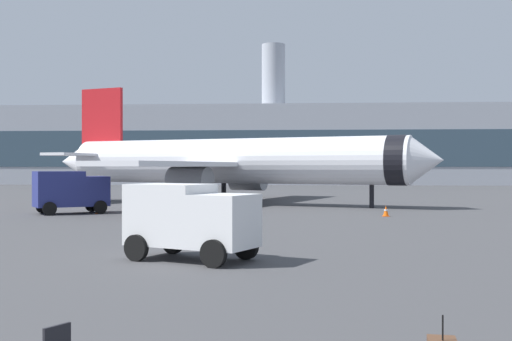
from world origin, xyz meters
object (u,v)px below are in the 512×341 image
(cargo_van, at_px, (190,218))
(safety_cone_far, at_px, (101,204))
(service_truck, at_px, (70,190))
(safety_cone_mid, at_px, (99,209))
(safety_cone_near, at_px, (386,211))
(airplane_at_gate, at_px, (230,161))

(cargo_van, xyz_separation_m, safety_cone_far, (-11.67, 27.11, -1.12))
(service_truck, xyz_separation_m, safety_cone_mid, (1.94, 0.22, -1.28))
(service_truck, distance_m, cargo_van, 24.18)
(safety_cone_near, height_order, safety_cone_far, safety_cone_near)
(service_truck, relative_size, cargo_van, 1.08)
(service_truck, height_order, safety_cone_far, service_truck)
(safety_cone_far, bearing_deg, cargo_van, -66.71)
(cargo_van, relative_size, safety_cone_mid, 7.31)
(cargo_van, relative_size, safety_cone_near, 6.82)
(safety_cone_far, bearing_deg, service_truck, -92.16)
(safety_cone_mid, distance_m, safety_cone_far, 6.08)
(safety_cone_mid, bearing_deg, cargo_van, -64.91)
(airplane_at_gate, relative_size, safety_cone_mid, 52.44)
(service_truck, distance_m, safety_cone_mid, 2.33)
(cargo_van, distance_m, safety_cone_near, 22.10)
(cargo_van, bearing_deg, airplane_at_gate, 93.88)
(airplane_at_gate, relative_size, safety_cone_far, 52.12)
(service_truck, bearing_deg, airplane_at_gate, 49.57)
(airplane_at_gate, xyz_separation_m, safety_cone_mid, (-7.76, -11.16, -3.33))
(airplane_at_gate, height_order, safety_cone_near, airplane_at_gate)
(service_truck, bearing_deg, safety_cone_far, 87.84)
(cargo_van, xyz_separation_m, safety_cone_mid, (-9.96, 21.28, -1.12))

